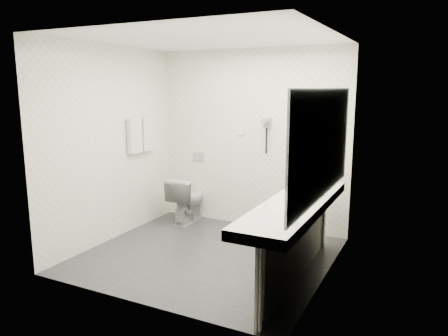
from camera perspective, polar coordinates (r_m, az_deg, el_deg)
The scene contains 32 objects.
floor at distance 5.23m, azimuth -2.25°, elevation -11.52°, with size 2.80×2.80×0.00m, color #2D2E32.
ceiling at distance 4.86m, azimuth -2.48°, elevation 16.88°, with size 2.80×2.80×0.00m, color white.
wall_back at distance 6.05m, azimuth 3.61°, elevation 3.81°, with size 2.80×2.80×0.00m, color white.
wall_front at distance 3.82m, azimuth -11.81°, elevation -0.52°, with size 2.80×2.80×0.00m, color white.
wall_left at distance 5.69m, azimuth -14.81°, elevation 3.03°, with size 2.60×2.60×0.00m, color white.
wall_right at distance 4.40m, azimuth 13.83°, elevation 0.87°, with size 2.60×2.60×0.00m, color white.
vanity_counter at distance 4.37m, azimuth 9.45°, elevation -5.06°, with size 0.55×2.20×0.10m, color white.
vanity_panel at distance 4.50m, azimuth 9.59°, elevation -10.31°, with size 0.03×2.15×0.75m, color gray.
vanity_post_near at distance 3.59m, azimuth 4.99°, elevation -15.89°, with size 0.06×0.06×0.75m, color silver.
vanity_post_far at distance 5.45m, azimuth 13.14°, elevation -6.68°, with size 0.06×0.06×0.75m, color silver.
mirror at distance 4.18m, azimuth 13.14°, elevation 3.16°, with size 0.02×2.20×1.05m, color #B2BCC6.
basin_near at distance 3.77m, azimuth 6.52°, elevation -7.02°, with size 0.40×0.31×0.05m, color white.
basin_far at distance 4.97m, azimuth 11.69°, elevation -2.80°, with size 0.40×0.31×0.05m, color white.
faucet_near at distance 3.69m, azimuth 9.41°, elevation -6.05°, with size 0.04×0.04×0.15m, color silver.
faucet_far at distance 4.91m, azimuth 13.93°, elevation -1.99°, with size 0.04×0.04×0.15m, color silver.
soap_bottle_a at distance 4.42m, azimuth 11.67°, elevation -3.64°, with size 0.04×0.04×0.10m, color beige.
soap_bottle_b at distance 4.44m, azimuth 9.24°, elevation -3.49°, with size 0.08×0.08×0.10m, color beige.
soap_bottle_c at distance 4.19m, azimuth 10.34°, elevation -4.33°, with size 0.04×0.04×0.11m, color beige.
glass_left at distance 4.58m, azimuth 11.85°, elevation -3.01°, with size 0.07×0.07×0.12m, color silver.
glass_right at distance 4.64m, azimuth 12.94°, elevation -2.87°, with size 0.07×0.07×0.12m, color silver.
toilet at distance 6.35m, azimuth -4.95°, elevation -4.23°, with size 0.38×0.67×0.68m, color white.
flush_plate at distance 6.46m, azimuth -3.44°, elevation 1.56°, with size 0.18×0.02×0.12m, color #B2B5BA.
pedal_bin at distance 5.81m, azimuth 4.21°, elevation -7.68°, with size 0.21×0.21×0.29m, color #B2B5BA.
bin_lid at distance 5.76m, azimuth 4.23°, elevation -6.23°, with size 0.21×0.21×0.01m, color #B2B5BA.
towel_rail at distance 6.06m, azimuth -11.15°, elevation 6.49°, with size 0.02×0.02×0.62m, color silver.
towel_near at distance 5.96m, azimuth -11.81°, elevation 4.27°, with size 0.07×0.24×0.48m, color silver.
towel_far at distance 6.18m, azimuth -10.21°, elevation 4.55°, with size 0.07×0.24×0.48m, color silver.
dryer_cradle at distance 5.91m, azimuth 5.77°, elevation 6.04°, with size 0.10×0.04×0.14m, color gray.
dryer_barrel at distance 5.84m, azimuth 5.53°, elevation 6.29°, with size 0.08×0.08×0.14m, color gray.
dryer_cord at distance 5.92m, azimuth 5.67°, elevation 3.62°, with size 0.02×0.02×0.35m, color black.
switch_plate_a at distance 6.09m, azimuth 2.27°, elevation 4.81°, with size 0.09×0.02×0.09m, color white.
switch_plate_b at distance 5.84m, azimuth 8.56°, elevation 4.44°, with size 0.09×0.02×0.09m, color white.
Camera 1 is at (2.34, -4.23, 1.99)m, focal length 34.29 mm.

